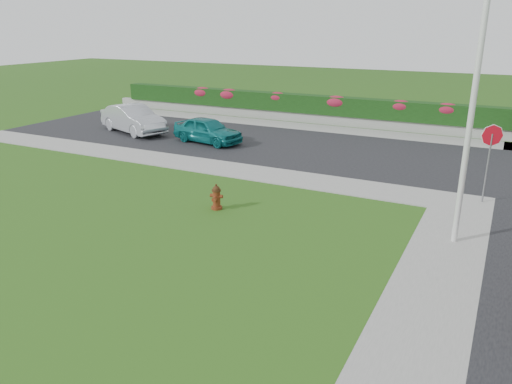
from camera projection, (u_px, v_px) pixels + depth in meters
The scene contains 18 objects.
ground at pixel (131, 269), 12.64m from camera, with size 120.00×120.00×0.00m, color black.
street_far at pixel (232, 140), 26.60m from camera, with size 26.00×8.00×0.04m, color black.
sidewalk_far at pixel (159, 159), 22.81m from camera, with size 24.00×2.00×0.04m, color gray.
curb_corner at pixel (462, 203), 17.23m from camera, with size 2.00×2.00×0.04m, color gray.
sidewalk_beyond at pixel (334, 130), 29.10m from camera, with size 34.00×2.00×0.04m, color gray.
retaining_wall at pixel (342, 121), 30.28m from camera, with size 34.00×0.40×0.60m, color gray.
hedge at pixel (343, 106), 30.09m from camera, with size 32.00×0.90×1.10m, color black.
fire_hydrant at pixel (216, 197), 16.59m from camera, with size 0.45×0.42×0.87m.
sedan_teal at pixel (208, 130), 25.66m from camera, with size 1.55×3.85×1.31m, color #0E6A6A.
sedan_silver at pixel (133, 119), 28.00m from camera, with size 1.63×4.68×1.54m, color #B8BBC1.
utility_pole at pixel (469, 129), 13.14m from camera, with size 0.16×0.16×6.52m, color silver.
stop_sign at pixel (491, 145), 16.62m from camera, with size 0.68×0.34×2.76m.
flower_clump_a at pixel (203, 92), 34.20m from camera, with size 1.42×0.92×0.71m, color #B01E3C.
flower_clump_b at pixel (229, 94), 33.30m from camera, with size 1.49×0.96×0.75m, color #B01E3C.
flower_clump_c at pixel (277, 97), 31.76m from camera, with size 1.26×0.81×0.63m, color #B01E3C.
flower_clump_d at pixel (336, 102), 30.09m from camera, with size 1.48×0.95×0.74m, color #B01E3C.
flower_clump_e at pixel (401, 106), 28.45m from camera, with size 1.33×0.86×0.67m, color #B01E3C.
flower_clump_f at pixel (447, 109), 27.36m from camera, with size 1.35×0.87×0.67m, color #B01E3C.
Camera 1 is at (7.98, -8.67, 5.90)m, focal length 35.00 mm.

